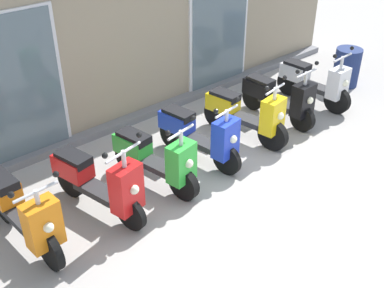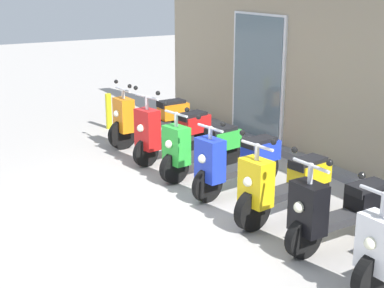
# 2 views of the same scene
# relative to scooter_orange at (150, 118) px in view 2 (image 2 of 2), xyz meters

# --- Properties ---
(ground_plane) EXTENTS (40.00, 40.00, 0.00)m
(ground_plane) POSITION_rel_scooter_orange_xyz_m (2.82, -1.29, -0.49)
(ground_plane) COLOR #A8A39E
(storefront_facade) EXTENTS (10.29, 0.50, 3.21)m
(storefront_facade) POSITION_rel_scooter_orange_xyz_m (2.82, 1.91, 1.06)
(storefront_facade) COLOR gray
(storefront_facade) RESTS_ON ground_plane
(scooter_orange) EXTENTS (0.58, 1.66, 1.19)m
(scooter_orange) POSITION_rel_scooter_orange_xyz_m (0.00, 0.00, 0.00)
(scooter_orange) COLOR black
(scooter_orange) RESTS_ON ground_plane
(scooter_red) EXTENTS (0.71, 1.56, 1.26)m
(scooter_red) POSITION_rel_scooter_orange_xyz_m (0.99, -0.09, 0.00)
(scooter_red) COLOR black
(scooter_red) RESTS_ON ground_plane
(scooter_green) EXTENTS (0.63, 1.52, 1.17)m
(scooter_green) POSITION_rel_scooter_orange_xyz_m (1.90, -0.07, -0.04)
(scooter_green) COLOR black
(scooter_green) RESTS_ON ground_plane
(scooter_blue) EXTENTS (0.60, 1.55, 1.15)m
(scooter_blue) POSITION_rel_scooter_orange_xyz_m (2.77, -0.02, -0.01)
(scooter_blue) COLOR black
(scooter_blue) RESTS_ON ground_plane
(scooter_yellow) EXTENTS (0.61, 1.60, 1.18)m
(scooter_yellow) POSITION_rel_scooter_orange_xyz_m (3.78, -0.00, -0.04)
(scooter_yellow) COLOR black
(scooter_yellow) RESTS_ON ground_plane
(scooter_black) EXTENTS (0.59, 1.54, 1.17)m
(scooter_black) POSITION_rel_scooter_orange_xyz_m (4.68, 0.06, -0.05)
(scooter_black) COLOR black
(scooter_black) RESTS_ON ground_plane
(curb_bollard) EXTENTS (0.12, 0.12, 0.70)m
(curb_bollard) POSITION_rel_scooter_orange_xyz_m (-1.40, -0.22, -0.14)
(curb_bollard) COLOR yellow
(curb_bollard) RESTS_ON ground_plane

